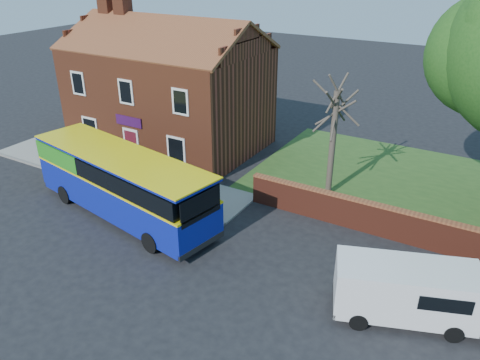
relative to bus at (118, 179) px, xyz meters
The scene contains 7 objects.
ground 4.48m from the bus, 37.09° to the right, with size 120.00×120.00×0.00m, color black.
pavement 5.33m from the bus, 138.72° to the left, with size 18.00×3.50×0.12m, color gray.
kerb 4.46m from the bus, 157.59° to the left, with size 18.00×0.15×0.14m, color slate.
shop_building 9.92m from the bus, 112.69° to the left, with size 12.30×8.13×10.50m.
bus is the anchor object (origin of this frame).
van_near 14.21m from the bus, ahead, with size 5.35×3.56×2.18m.
bare_tree 11.20m from the bus, 41.24° to the left, with size 2.37×2.83×6.33m.
Camera 1 is at (12.53, -12.47, 12.05)m, focal length 35.00 mm.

